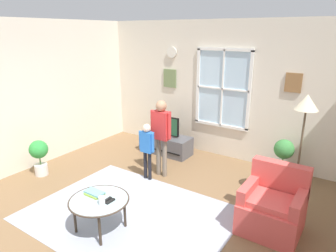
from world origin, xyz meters
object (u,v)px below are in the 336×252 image
object	(u,v)px
person_blue_shirt	(147,145)
armchair	(273,207)
tv_stand	(166,144)
book_stack	(94,193)
remote_near_cup	(107,200)
coffee_table	(99,201)
television	(166,126)
cup	(102,201)
potted_plant_corner	(39,154)
potted_plant_by_window	(283,157)
floor_lamp	(305,114)
person_red_shirt	(161,130)
remote_near_books	(110,201)

from	to	relation	value
person_blue_shirt	armchair	bearing A→B (deg)	-5.51
tv_stand	book_stack	world-z (taller)	book_stack
book_stack	remote_near_cup	world-z (taller)	book_stack
coffee_table	television	bearing A→B (deg)	106.06
cup	remote_near_cup	xyz separation A→B (m)	(-0.01, 0.10, -0.04)
person_blue_shirt	potted_plant_corner	xyz separation A→B (m)	(-1.74, -0.97, -0.24)
potted_plant_by_window	potted_plant_corner	world-z (taller)	potted_plant_by_window
person_blue_shirt	floor_lamp	size ratio (longest dim) A/B	0.60
remote_near_cup	person_red_shirt	distance (m)	1.81
book_stack	person_red_shirt	world-z (taller)	person_red_shirt
tv_stand	coffee_table	bearing A→B (deg)	-73.96
cup	potted_plant_corner	bearing A→B (deg)	164.89
television	remote_near_books	size ratio (longest dim) A/B	4.51
television	book_stack	xyz separation A→B (m)	(0.64, -2.65, -0.14)
coffee_table	book_stack	bearing A→B (deg)	159.61
remote_near_cup	coffee_table	bearing A→B (deg)	-156.39
person_blue_shirt	remote_near_books	bearing A→B (deg)	-70.16
coffee_table	book_stack	size ratio (longest dim) A/B	2.95
person_red_shirt	armchair	bearing A→B (deg)	-12.62
tv_stand	potted_plant_by_window	world-z (taller)	potted_plant_by_window
armchair	person_blue_shirt	distance (m)	2.29
remote_near_books	cup	bearing A→B (deg)	-116.04
coffee_table	remote_near_books	world-z (taller)	remote_near_books
coffee_table	remote_near_books	size ratio (longest dim) A/B	5.66
tv_stand	remote_near_books	distance (m)	2.83
book_stack	person_red_shirt	xyz separation A→B (m)	(-0.11, 1.72, 0.41)
tv_stand	cup	xyz separation A→B (m)	(0.89, -2.76, 0.31)
coffee_table	person_red_shirt	size ratio (longest dim) A/B	0.56
person_blue_shirt	coffee_table	bearing A→B (deg)	-76.38
potted_plant_by_window	floor_lamp	world-z (taller)	floor_lamp
floor_lamp	remote_near_books	bearing A→B (deg)	-132.96
television	book_stack	size ratio (longest dim) A/B	2.35
television	armchair	xyz separation A→B (m)	(2.66, -1.41, -0.30)
television	person_blue_shirt	distance (m)	1.26
person_blue_shirt	floor_lamp	xyz separation A→B (m)	(2.38, 0.52, 0.80)
remote_near_cup	person_blue_shirt	xyz separation A→B (m)	(-0.47, 1.46, 0.18)
television	remote_near_cup	bearing A→B (deg)	-71.56
television	remote_near_books	world-z (taller)	television
potted_plant_by_window	book_stack	bearing A→B (deg)	-121.46
coffee_table	potted_plant_corner	size ratio (longest dim) A/B	1.18
coffee_table	remote_near_cup	size ratio (longest dim) A/B	5.66
person_blue_shirt	potted_plant_corner	world-z (taller)	person_blue_shirt
tv_stand	person_blue_shirt	bearing A→B (deg)	-70.98
television	floor_lamp	xyz separation A→B (m)	(2.79, -0.67, 0.83)
coffee_table	book_stack	distance (m)	0.15
tv_stand	floor_lamp	bearing A→B (deg)	-13.56
remote_near_books	remote_near_cup	distance (m)	0.06
book_stack	person_blue_shirt	world-z (taller)	person_blue_shirt
remote_near_cup	television	bearing A→B (deg)	108.44
cup	potted_plant_corner	size ratio (longest dim) A/B	0.16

